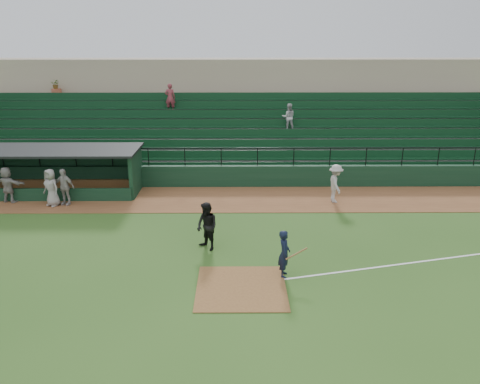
{
  "coord_description": "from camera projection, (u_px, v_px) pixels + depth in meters",
  "views": [
    {
      "loc": [
        -0.14,
        -14.95,
        8.06
      ],
      "look_at": [
        0.0,
        5.0,
        1.4
      ],
      "focal_mm": 35.23,
      "sensor_mm": 36.0,
      "label": 1
    }
  ],
  "objects": [
    {
      "name": "runner",
      "position": [
        336.0,
        184.0,
        23.57
      ],
      "size": [
        0.79,
        1.29,
        1.94
      ],
      "primitive_type": "imported",
      "rotation": [
        0.0,
        0.0,
        1.63
      ],
      "color": "#ADA7A2",
      "rests_on": "warning_track"
    },
    {
      "name": "stadium_structure",
      "position": [
        239.0,
        125.0,
        31.61
      ],
      "size": [
        38.0,
        13.08,
        6.4
      ],
      "color": "black",
      "rests_on": "ground"
    },
    {
      "name": "dugout_player_c",
      "position": [
        8.0,
        185.0,
        23.56
      ],
      "size": [
        1.78,
        0.95,
        1.84
      ],
      "primitive_type": "imported",
      "rotation": [
        0.0,
        0.0,
        2.89
      ],
      "color": "#98948E",
      "rests_on": "warning_track"
    },
    {
      "name": "ground",
      "position": [
        241.0,
        274.0,
        16.73
      ],
      "size": [
        90.0,
        90.0,
        0.0
      ],
      "primitive_type": "plane",
      "color": "#2C511A",
      "rests_on": "ground"
    },
    {
      "name": "warning_track",
      "position": [
        240.0,
        199.0,
        24.31
      ],
      "size": [
        40.0,
        4.0,
        0.03
      ],
      "primitive_type": "cube",
      "color": "brown",
      "rests_on": "ground"
    },
    {
      "name": "dugout_player_a",
      "position": [
        64.0,
        187.0,
        23.22
      ],
      "size": [
        1.15,
        0.69,
        1.84
      ],
      "primitive_type": "imported",
      "rotation": [
        0.0,
        0.0,
        -0.24
      ],
      "color": "#A8A29D",
      "rests_on": "warning_track"
    },
    {
      "name": "umpire",
      "position": [
        207.0,
        226.0,
        18.37
      ],
      "size": [
        1.17,
        1.18,
        1.92
      ],
      "primitive_type": "imported",
      "rotation": [
        0.0,
        0.0,
        -0.82
      ],
      "color": "black",
      "rests_on": "ground"
    },
    {
      "name": "dugout_player_b",
      "position": [
        51.0,
        187.0,
        23.07
      ],
      "size": [
        1.09,
        0.96,
        1.87
      ],
      "primitive_type": "imported",
      "rotation": [
        0.0,
        0.0,
        -0.51
      ],
      "color": "gray",
      "rests_on": "warning_track"
    },
    {
      "name": "home_plate_dirt",
      "position": [
        241.0,
        288.0,
        15.78
      ],
      "size": [
        3.0,
        3.0,
        0.03
      ],
      "primitive_type": "cube",
      "color": "brown",
      "rests_on": "ground"
    },
    {
      "name": "dugout",
      "position": [
        58.0,
        167.0,
        25.31
      ],
      "size": [
        8.9,
        3.2,
        2.42
      ],
      "color": "black",
      "rests_on": "ground"
    },
    {
      "name": "batter_at_plate",
      "position": [
        284.0,
        254.0,
        16.33
      ],
      "size": [
        1.03,
        0.7,
        1.72
      ],
      "color": "black",
      "rests_on": "ground"
    },
    {
      "name": "foul_line",
      "position": [
        450.0,
        258.0,
        17.92
      ],
      "size": [
        17.49,
        4.44,
        0.01
      ],
      "primitive_type": "cube",
      "rotation": [
        0.0,
        0.0,
        0.24
      ],
      "color": "white",
      "rests_on": "ground"
    }
  ]
}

